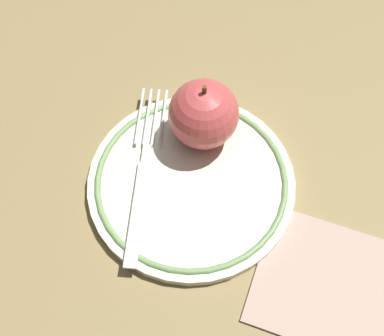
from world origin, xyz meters
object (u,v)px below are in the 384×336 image
object	(u,v)px
fork	(143,176)
napkin_folded	(326,283)
plate	(192,181)
apple_red_whole	(204,114)

from	to	relation	value
fork	napkin_folded	world-z (taller)	fork
plate	apple_red_whole	world-z (taller)	apple_red_whole
plate	apple_red_whole	distance (m)	0.06
plate	apple_red_whole	xyz separation A→B (m)	(-0.05, -0.01, 0.04)
apple_red_whole	napkin_folded	bearing A→B (deg)	59.66
apple_red_whole	fork	size ratio (longest dim) A/B	0.40
plate	apple_red_whole	bearing A→B (deg)	-168.40
fork	plate	bearing A→B (deg)	-86.75
apple_red_whole	fork	xyz separation A→B (m)	(0.07, -0.03, -0.03)
apple_red_whole	napkin_folded	xyz separation A→B (m)	(0.09, 0.16, -0.04)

